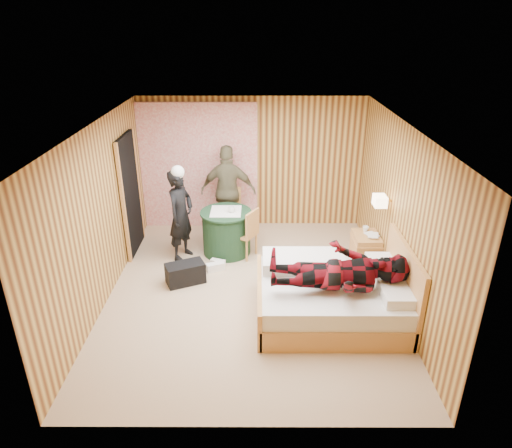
{
  "coord_description": "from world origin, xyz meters",
  "views": [
    {
      "loc": [
        0.1,
        -5.85,
        3.79
      ],
      "look_at": [
        0.08,
        0.16,
        1.05
      ],
      "focal_mm": 32.0,
      "sensor_mm": 36.0,
      "label": 1
    }
  ],
  "objects_px": {
    "nightstand": "(365,250)",
    "man_at_table": "(228,191)",
    "chair_near": "(247,230)",
    "wall_lamp": "(380,201)",
    "round_table": "(227,232)",
    "bed": "(332,296)",
    "woman_standing": "(181,215)",
    "chair_far": "(229,208)",
    "man_on_bed": "(340,262)",
    "duffel_bag": "(185,273)"
  },
  "relations": [
    {
      "from": "nightstand",
      "to": "man_at_table",
      "type": "relative_size",
      "value": 0.34
    },
    {
      "from": "nightstand",
      "to": "chair_near",
      "type": "relative_size",
      "value": 0.67
    },
    {
      "from": "chair_near",
      "to": "man_at_table",
      "type": "height_order",
      "value": "man_at_table"
    },
    {
      "from": "wall_lamp",
      "to": "man_at_table",
      "type": "bearing_deg",
      "value": 146.43
    },
    {
      "from": "wall_lamp",
      "to": "round_table",
      "type": "height_order",
      "value": "wall_lamp"
    },
    {
      "from": "bed",
      "to": "woman_standing",
      "type": "xyz_separation_m",
      "value": [
        -2.3,
        1.68,
        0.47
      ]
    },
    {
      "from": "chair_far",
      "to": "woman_standing",
      "type": "bearing_deg",
      "value": -124.63
    },
    {
      "from": "chair_near",
      "to": "woman_standing",
      "type": "distance_m",
      "value": 1.14
    },
    {
      "from": "wall_lamp",
      "to": "bed",
      "type": "xyz_separation_m",
      "value": [
        -0.8,
        -1.03,
        -0.99
      ]
    },
    {
      "from": "woman_standing",
      "to": "man_on_bed",
      "type": "xyz_separation_m",
      "value": [
        2.32,
        -1.91,
        0.18
      ]
    },
    {
      "from": "woman_standing",
      "to": "chair_near",
      "type": "bearing_deg",
      "value": -65.26
    },
    {
      "from": "wall_lamp",
      "to": "man_at_table",
      "type": "relative_size",
      "value": 0.15
    },
    {
      "from": "bed",
      "to": "nightstand",
      "type": "xyz_separation_m",
      "value": [
        0.75,
        1.38,
        -0.02
      ]
    },
    {
      "from": "bed",
      "to": "man_on_bed",
      "type": "height_order",
      "value": "man_on_bed"
    },
    {
      "from": "man_on_bed",
      "to": "chair_far",
      "type": "bearing_deg",
      "value": 119.54
    },
    {
      "from": "bed",
      "to": "duffel_bag",
      "type": "relative_size",
      "value": 3.42
    },
    {
      "from": "chair_near",
      "to": "man_on_bed",
      "type": "bearing_deg",
      "value": 62.62
    },
    {
      "from": "chair_far",
      "to": "chair_near",
      "type": "relative_size",
      "value": 1.07
    },
    {
      "from": "chair_near",
      "to": "bed",
      "type": "bearing_deg",
      "value": 65.43
    },
    {
      "from": "chair_near",
      "to": "chair_far",
      "type": "bearing_deg",
      "value": -127.29
    },
    {
      "from": "duffel_bag",
      "to": "man_on_bed",
      "type": "relative_size",
      "value": 0.33
    },
    {
      "from": "round_table",
      "to": "man_at_table",
      "type": "bearing_deg",
      "value": 90.0
    },
    {
      "from": "chair_near",
      "to": "duffel_bag",
      "type": "bearing_deg",
      "value": -17.82
    },
    {
      "from": "bed",
      "to": "chair_far",
      "type": "distance_m",
      "value": 2.99
    },
    {
      "from": "wall_lamp",
      "to": "chair_far",
      "type": "height_order",
      "value": "wall_lamp"
    },
    {
      "from": "round_table",
      "to": "chair_near",
      "type": "xyz_separation_m",
      "value": [
        0.36,
        -0.16,
        0.11
      ]
    },
    {
      "from": "bed",
      "to": "chair_near",
      "type": "relative_size",
      "value": 2.29
    },
    {
      "from": "round_table",
      "to": "man_on_bed",
      "type": "bearing_deg",
      "value": -52.73
    },
    {
      "from": "bed",
      "to": "man_at_table",
      "type": "xyz_separation_m",
      "value": [
        -1.56,
        2.59,
        0.55
      ]
    },
    {
      "from": "nightstand",
      "to": "chair_near",
      "type": "distance_m",
      "value": 1.98
    },
    {
      "from": "nightstand",
      "to": "duffel_bag",
      "type": "bearing_deg",
      "value": -169.38
    },
    {
      "from": "chair_far",
      "to": "chair_near",
      "type": "bearing_deg",
      "value": -61.44
    },
    {
      "from": "wall_lamp",
      "to": "man_at_table",
      "type": "height_order",
      "value": "man_at_table"
    },
    {
      "from": "man_at_table",
      "to": "nightstand",
      "type": "bearing_deg",
      "value": 155.64
    },
    {
      "from": "wall_lamp",
      "to": "chair_near",
      "type": "relative_size",
      "value": 0.3
    },
    {
      "from": "round_table",
      "to": "duffel_bag",
      "type": "bearing_deg",
      "value": -119.94
    },
    {
      "from": "chair_far",
      "to": "bed",
      "type": "bearing_deg",
      "value": -52.66
    },
    {
      "from": "chair_far",
      "to": "nightstand",
      "type": "bearing_deg",
      "value": -20.82
    },
    {
      "from": "wall_lamp",
      "to": "duffel_bag",
      "type": "relative_size",
      "value": 0.45
    },
    {
      "from": "chair_far",
      "to": "chair_near",
      "type": "distance_m",
      "value": 0.93
    },
    {
      "from": "wall_lamp",
      "to": "duffel_bag",
      "type": "bearing_deg",
      "value": -176.31
    },
    {
      "from": "woman_standing",
      "to": "nightstand",
      "type": "bearing_deg",
      "value": -71.46
    },
    {
      "from": "chair_far",
      "to": "chair_near",
      "type": "height_order",
      "value": "chair_far"
    },
    {
      "from": "round_table",
      "to": "chair_near",
      "type": "height_order",
      "value": "chair_near"
    },
    {
      "from": "round_table",
      "to": "man_at_table",
      "type": "distance_m",
      "value": 0.88
    },
    {
      "from": "nightstand",
      "to": "chair_near",
      "type": "height_order",
      "value": "chair_near"
    },
    {
      "from": "round_table",
      "to": "chair_far",
      "type": "bearing_deg",
      "value": 89.29
    },
    {
      "from": "chair_near",
      "to": "duffel_bag",
      "type": "distance_m",
      "value": 1.32
    },
    {
      "from": "man_on_bed",
      "to": "woman_standing",
      "type": "bearing_deg",
      "value": 140.63
    },
    {
      "from": "wall_lamp",
      "to": "bed",
      "type": "distance_m",
      "value": 1.64
    }
  ]
}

